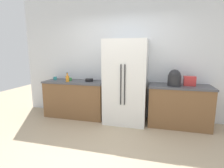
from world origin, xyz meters
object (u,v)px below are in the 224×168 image
at_px(toaster, 190,81).
at_px(bottle_a, 67,78).
at_px(cup_a, 70,79).
at_px(cup_b, 55,78).
at_px(refrigerator, 126,82).
at_px(rice_cooker, 174,78).
at_px(bowl_a, 89,80).

distance_m(toaster, bottle_a, 2.73).
distance_m(cup_a, cup_b, 0.45).
height_order(refrigerator, rice_cooker, refrigerator).
xyz_separation_m(bottle_a, cup_a, (-0.01, 0.15, -0.04)).
bearing_deg(refrigerator, bottle_a, -176.34).
xyz_separation_m(rice_cooker, cup_a, (-2.42, 0.06, -0.13)).
distance_m(cup_b, bowl_a, 0.94).
distance_m(toaster, rice_cooker, 0.33).
distance_m(refrigerator, rice_cooker, 1.03).
bearing_deg(cup_b, rice_cooker, -1.97).
relative_size(refrigerator, rice_cooker, 5.40).
height_order(rice_cooker, bowl_a, rice_cooker).
xyz_separation_m(rice_cooker, bowl_a, (-1.93, 0.08, -0.13)).
bearing_deg(bottle_a, bowl_a, 19.43).
distance_m(toaster, cup_b, 3.18).
bearing_deg(cup_b, refrigerator, -3.15).
height_order(toaster, bowl_a, toaster).
bearing_deg(toaster, bowl_a, -179.68).
distance_m(bottle_a, cup_a, 0.16).
bearing_deg(cup_a, bowl_a, 2.47).
bearing_deg(toaster, refrigerator, -175.93).
height_order(bottle_a, bowl_a, bottle_a).
xyz_separation_m(toaster, cup_a, (-2.73, -0.03, -0.06)).
relative_size(bottle_a, cup_b, 2.50).
distance_m(bottle_a, cup_b, 0.49).
xyz_separation_m(refrigerator, toaster, (1.33, 0.09, 0.06)).
relative_size(refrigerator, bowl_a, 9.54).
relative_size(refrigerator, toaster, 7.97).
bearing_deg(rice_cooker, toaster, 16.36).
relative_size(rice_cooker, bottle_a, 1.57).
relative_size(toaster, bowl_a, 1.20).
bearing_deg(bowl_a, toaster, 0.32).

